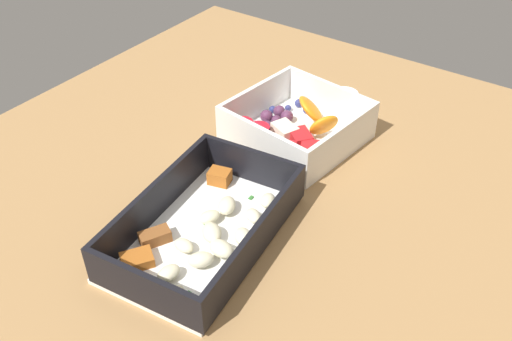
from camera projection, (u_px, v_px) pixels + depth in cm
name	position (u px, v px, depth cm)	size (l,w,h in cm)	color
table_surface	(268.00, 184.00, 69.73)	(80.00, 80.00, 2.00)	#9E7547
pasta_container	(205.00, 229.00, 59.79)	(23.41, 15.99, 5.15)	white
fruit_bowl	(294.00, 128.00, 74.55)	(17.10, 17.13, 5.50)	white
paper_cup_liner	(344.00, 98.00, 82.60)	(4.00, 4.00, 1.74)	white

